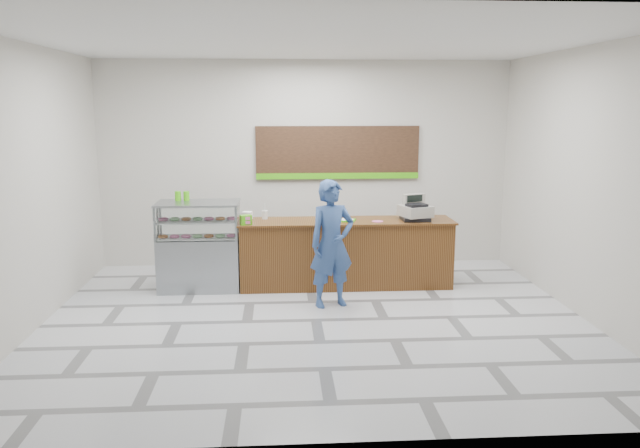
{
  "coord_description": "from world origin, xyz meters",
  "views": [
    {
      "loc": [
        -0.46,
        -7.7,
        2.74
      ],
      "look_at": [
        0.11,
        0.9,
        1.1
      ],
      "focal_mm": 35.0,
      "sensor_mm": 36.0,
      "label": 1
    }
  ],
  "objects": [
    {
      "name": "cash_register",
      "position": [
        1.6,
        1.49,
        1.17
      ],
      "size": [
        0.52,
        0.54,
        0.39
      ],
      "rotation": [
        0.0,
        0.0,
        0.34
      ],
      "color": "black",
      "rests_on": "sales_counter"
    },
    {
      "name": "floor",
      "position": [
        0.0,
        0.0,
        0.0
      ],
      "size": [
        7.0,
        7.0,
        0.0
      ],
      "primitive_type": "plane",
      "color": "silver",
      "rests_on": "ground"
    },
    {
      "name": "serving_tray",
      "position": [
        0.51,
        1.5,
        1.04
      ],
      "size": [
        0.39,
        0.33,
        0.02
      ],
      "rotation": [
        0.0,
        0.0,
        -0.26
      ],
      "color": "#39BA07",
      "rests_on": "sales_counter"
    },
    {
      "name": "card_terminal",
      "position": [
        1.56,
        1.39,
        1.05
      ],
      "size": [
        0.1,
        0.16,
        0.04
      ],
      "primitive_type": "cube",
      "rotation": [
        0.0,
        0.0,
        0.22
      ],
      "color": "black",
      "rests_on": "sales_counter"
    },
    {
      "name": "sales_counter",
      "position": [
        0.55,
        1.55,
        0.52
      ],
      "size": [
        3.26,
        0.76,
        1.03
      ],
      "color": "brown",
      "rests_on": "floor"
    },
    {
      "name": "promo_box",
      "position": [
        -0.95,
        1.29,
        1.1
      ],
      "size": [
        0.19,
        0.15,
        0.14
      ],
      "primitive_type": "cube",
      "rotation": [
        0.0,
        0.0,
        0.34
      ],
      "color": "#47BA0F",
      "rests_on": "sales_counter"
    },
    {
      "name": "green_cup_right",
      "position": [
        -1.86,
        1.73,
        1.4
      ],
      "size": [
        0.09,
        0.09,
        0.14
      ],
      "primitive_type": "cylinder",
      "color": "#47BA0F",
      "rests_on": "display_case"
    },
    {
      "name": "green_cup_left",
      "position": [
        -1.98,
        1.73,
        1.4
      ],
      "size": [
        0.09,
        0.09,
        0.14
      ],
      "primitive_type": "cylinder",
      "color": "#47BA0F",
      "rests_on": "display_case"
    },
    {
      "name": "straw_cup",
      "position": [
        -0.68,
        1.73,
        1.09
      ],
      "size": [
        0.09,
        0.09,
        0.13
      ],
      "primitive_type": "cylinder",
      "color": "silver",
      "rests_on": "sales_counter"
    },
    {
      "name": "menu_board",
      "position": [
        0.55,
        2.96,
        1.93
      ],
      "size": [
        2.8,
        0.06,
        0.9
      ],
      "color": "black",
      "rests_on": "back_wall"
    },
    {
      "name": "napkin_box",
      "position": [
        -0.95,
        1.72,
        1.09
      ],
      "size": [
        0.17,
        0.17,
        0.12
      ],
      "primitive_type": "cube",
      "rotation": [
        0.0,
        0.0,
        -0.21
      ],
      "color": "white",
      "rests_on": "sales_counter"
    },
    {
      "name": "display_case",
      "position": [
        -1.67,
        1.55,
        0.68
      ],
      "size": [
        1.22,
        0.72,
        1.33
      ],
      "color": "gray",
      "rests_on": "floor"
    },
    {
      "name": "back_wall",
      "position": [
        0.0,
        3.0,
        1.75
      ],
      "size": [
        7.0,
        0.0,
        7.0
      ],
      "primitive_type": "plane",
      "rotation": [
        1.57,
        0.0,
        0.0
      ],
      "color": "beige",
      "rests_on": "floor"
    },
    {
      "name": "ceiling",
      "position": [
        0.0,
        0.0,
        3.5
      ],
      "size": [
        7.0,
        7.0,
        0.0
      ],
      "primitive_type": "plane",
      "rotation": [
        3.14,
        0.0,
        0.0
      ],
      "color": "silver",
      "rests_on": "back_wall"
    },
    {
      "name": "donut_decal",
      "position": [
        1.01,
        1.41,
        1.03
      ],
      "size": [
        0.17,
        0.17,
        0.0
      ],
      "primitive_type": "cylinder",
      "color": "pink",
      "rests_on": "sales_counter"
    },
    {
      "name": "customer",
      "position": [
        0.25,
        0.6,
        0.88
      ],
      "size": [
        0.74,
        0.6,
        1.76
      ],
      "primitive_type": "imported",
      "rotation": [
        0.0,
        0.0,
        0.32
      ],
      "color": "#2F4C84",
      "rests_on": "floor"
    }
  ]
}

